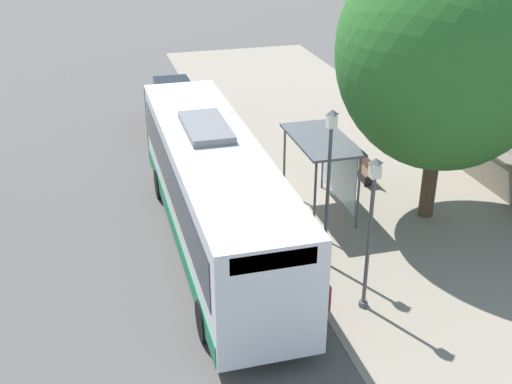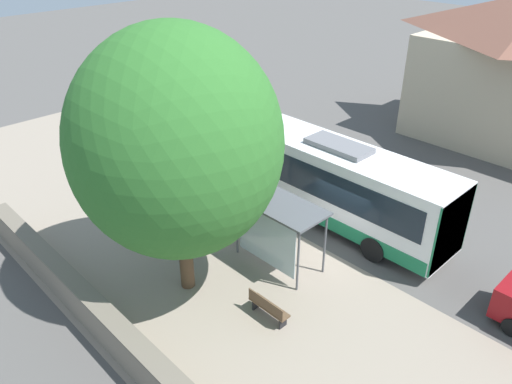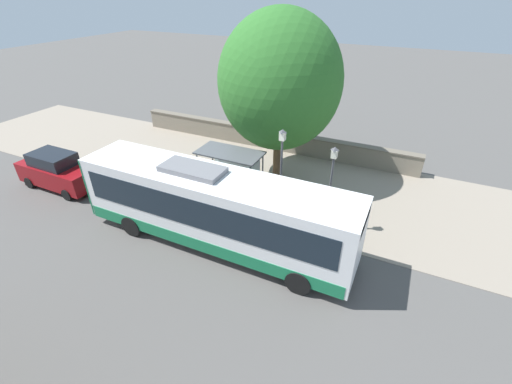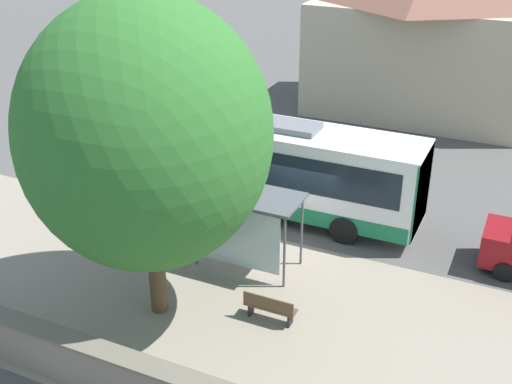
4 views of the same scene
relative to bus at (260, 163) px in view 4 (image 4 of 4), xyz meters
The scene contains 10 objects.
ground_plane 3.43m from the bus, 132.00° to the right, with size 120.00×120.00×0.00m, color #514F4C.
sidewalk_plaza 7.03m from the bus, 161.56° to the right, with size 9.00×44.00×0.02m.
background_building 14.38m from the bus, 12.33° to the right, with size 7.45×11.71×8.31m.
bus is the anchor object (origin of this frame).
bus_shelter 4.20m from the bus, 161.27° to the right, with size 1.73×3.37×2.56m.
pedestrian 5.26m from the bus, 107.44° to the left, with size 0.34×0.22×1.68m.
bench 7.13m from the bus, 153.11° to the right, with size 0.40×1.52×0.88m.
street_lamp_near 5.14m from the bus, 126.61° to the left, with size 0.28×0.28×4.19m.
street_lamp_far 3.49m from the bus, 146.40° to the left, with size 0.28×0.28×4.66m.
shade_tree 7.96m from the bus, behind, with size 6.55×6.55×9.07m.
Camera 4 is at (-17.86, -6.85, 11.37)m, focal length 45.00 mm.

